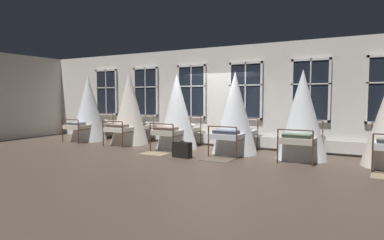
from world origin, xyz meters
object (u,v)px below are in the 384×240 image
at_px(cot_third, 177,112).
at_px(suitcase_dark, 182,150).
at_px(cot_second, 129,109).
at_px(cot_fourth, 235,114).
at_px(cot_first, 89,109).
at_px(cot_fifth, 302,116).

relative_size(cot_third, suitcase_dark, 4.23).
relative_size(cot_second, cot_fourth, 1.06).
relative_size(cot_second, suitcase_dark, 4.48).
distance_m(cot_second, cot_fourth, 4.03).
bearing_deg(cot_first, cot_fifth, -89.09).
height_order(cot_first, cot_fourth, cot_first).
bearing_deg(cot_first, cot_third, -89.40).
distance_m(cot_fifth, suitcase_dark, 3.40).
relative_size(cot_fourth, cot_fifth, 1.00).
height_order(cot_first, cot_second, cot_second).
bearing_deg(suitcase_dark, cot_fourth, 59.68).
relative_size(cot_first, cot_fourth, 1.03).
bearing_deg(suitcase_dark, cot_second, 161.31).
xyz_separation_m(cot_first, cot_fifth, (7.95, -0.01, -0.04)).
xyz_separation_m(cot_second, cot_third, (2.02, -0.05, -0.07)).
distance_m(cot_first, cot_fifth, 7.95).
height_order(cot_fourth, suitcase_dark, cot_fourth).
xyz_separation_m(cot_second, suitcase_dark, (3.01, -1.42, -1.03)).
relative_size(cot_third, cot_fourth, 1.00).
xyz_separation_m(cot_third, cot_fourth, (2.02, -0.00, -0.00)).
height_order(cot_second, suitcase_dark, cot_second).
distance_m(cot_second, cot_fifth, 5.96).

